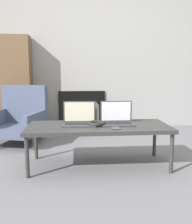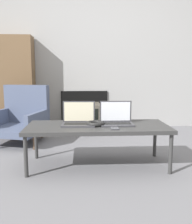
# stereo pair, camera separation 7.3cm
# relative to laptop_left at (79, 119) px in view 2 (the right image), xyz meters

# --- Properties ---
(ground_plane) EXTENTS (14.00, 14.00, 0.00)m
(ground_plane) POSITION_rel_laptop_left_xyz_m (0.19, -0.26, -0.46)
(ground_plane) COLOR slate
(wall_back) EXTENTS (7.00, 0.08, 2.60)m
(wall_back) POSITION_rel_laptop_left_xyz_m (0.18, 1.80, 0.82)
(wall_back) COLOR #999999
(wall_back) RESTS_ON ground_plane
(table) EXTENTS (1.38, 0.58, 0.41)m
(table) POSITION_rel_laptop_left_xyz_m (0.19, -0.04, -0.08)
(table) COLOR #333333
(table) RESTS_ON ground_plane
(laptop_left) EXTENTS (0.33, 0.22, 0.23)m
(laptop_left) POSITION_rel_laptop_left_xyz_m (0.00, 0.00, 0.00)
(laptop_left) COLOR #38383D
(laptop_left) RESTS_ON table
(laptop_right) EXTENTS (0.32, 0.21, 0.23)m
(laptop_right) POSITION_rel_laptop_left_xyz_m (0.37, 0.00, 0.00)
(laptop_right) COLOR #38383D
(laptop_right) RESTS_ON table
(headphones) EXTENTS (0.18, 0.18, 0.04)m
(headphones) POSITION_rel_laptop_left_xyz_m (0.16, -0.05, -0.03)
(headphones) COLOR black
(headphones) RESTS_ON table
(phone) EXTENTS (0.07, 0.15, 0.01)m
(phone) POSITION_rel_laptop_left_xyz_m (0.33, -0.19, -0.05)
(phone) COLOR #333338
(phone) RESTS_ON table
(tv) EXTENTS (0.49, 0.52, 0.44)m
(tv) POSITION_rel_laptop_left_xyz_m (0.07, 1.49, -0.24)
(tv) COLOR #4C473D
(tv) RESTS_ON ground_plane
(armchair) EXTENTS (0.79, 0.81, 0.75)m
(armchair) POSITION_rel_laptop_left_xyz_m (-0.78, 0.92, -0.13)
(armchair) COLOR #47516B
(armchair) RESTS_ON ground_plane
(bookshelf) EXTENTS (0.81, 0.32, 1.48)m
(bookshelf) POSITION_rel_laptop_left_xyz_m (-1.13, 1.60, 0.28)
(bookshelf) COLOR brown
(bookshelf) RESTS_ON ground_plane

